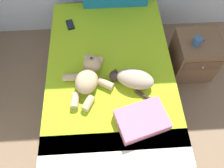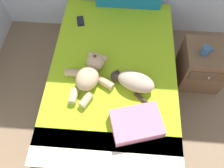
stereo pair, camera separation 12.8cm
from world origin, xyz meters
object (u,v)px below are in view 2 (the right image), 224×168
(throw_pillow, at_px, (136,124))
(nightstand, at_px, (202,65))
(bed, at_px, (113,80))
(teddy_bear, at_px, (90,74))
(cell_phone, at_px, (80,21))
(mug, at_px, (206,50))
(cat, at_px, (134,81))

(throw_pillow, distance_m, nightstand, 1.16)
(bed, distance_m, teddy_bear, 0.42)
(cell_phone, xyz_separation_m, mug, (1.30, -0.35, 0.05))
(mug, bearing_deg, cell_phone, 164.82)
(throw_pillow, relative_size, nightstand, 0.79)
(bed, height_order, cell_phone, cell_phone)
(cell_phone, height_order, throw_pillow, throw_pillow)
(mug, bearing_deg, nightstand, 26.59)
(cat, bearing_deg, mug, 30.81)
(teddy_bear, relative_size, nightstand, 1.10)
(throw_pillow, bearing_deg, teddy_bear, 135.01)
(teddy_bear, bearing_deg, mug, 18.78)
(teddy_bear, height_order, cell_phone, teddy_bear)
(throw_pillow, xyz_separation_m, mug, (0.67, 0.81, -0.00))
(bed, height_order, cat, cat)
(bed, bearing_deg, cell_phone, 125.02)
(bed, bearing_deg, teddy_bear, -143.24)
(cell_phone, relative_size, mug, 1.34)
(teddy_bear, bearing_deg, bed, 36.76)
(bed, relative_size, nightstand, 3.80)
(nightstand, bearing_deg, cell_phone, 167.01)
(nightstand, bearing_deg, bed, -165.03)
(nightstand, bearing_deg, mug, -153.41)
(bed, xyz_separation_m, teddy_bear, (-0.20, -0.15, 0.33))
(mug, bearing_deg, throw_pillow, -129.71)
(cell_phone, bearing_deg, mug, -15.18)
(cell_phone, bearing_deg, nightstand, -12.99)
(bed, bearing_deg, throw_pillow, -68.46)
(nightstand, bearing_deg, throw_pillow, -131.37)
(cat, bearing_deg, teddy_bear, 173.75)
(cat, distance_m, nightstand, 0.95)
(bed, relative_size, mug, 16.07)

